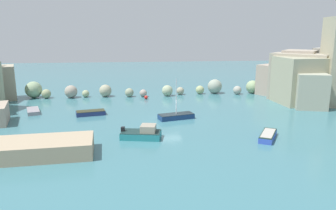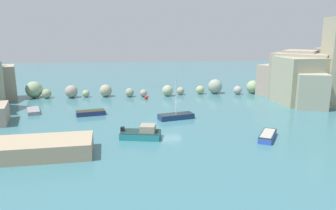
{
  "view_description": "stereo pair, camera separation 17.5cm",
  "coord_description": "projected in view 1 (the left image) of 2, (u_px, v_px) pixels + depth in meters",
  "views": [
    {
      "loc": [
        -4.93,
        -40.39,
        11.12
      ],
      "look_at": [
        0.0,
        4.1,
        1.0
      ],
      "focal_mm": 35.31,
      "sensor_mm": 36.0,
      "label": 1
    },
    {
      "loc": [
        -4.76,
        -40.41,
        11.12
      ],
      "look_at": [
        0.0,
        4.1,
        1.0
      ],
      "focal_mm": 35.31,
      "sensor_mm": 36.0,
      "label": 2
    }
  ],
  "objects": [
    {
      "name": "cove_water",
      "position": [
        172.0,
        120.0,
        42.14
      ],
      "size": [
        160.0,
        160.0,
        0.0
      ],
      "primitive_type": "plane",
      "color": "#3C727C",
      "rests_on": "ground"
    },
    {
      "name": "moored_boat_6",
      "position": [
        91.0,
        113.0,
        44.36
      ],
      "size": [
        4.05,
        2.38,
        0.62
      ],
      "rotation": [
        0.0,
        0.0,
        3.36
      ],
      "color": "navy",
      "rests_on": "cove_water"
    },
    {
      "name": "moored_boat_1",
      "position": [
        268.0,
        136.0,
        34.68
      ],
      "size": [
        3.26,
        4.23,
        0.64
      ],
      "rotation": [
        0.0,
        0.0,
        1.03
      ],
      "color": "blue",
      "rests_on": "cove_water"
    },
    {
      "name": "moored_boat_3",
      "position": [
        33.0,
        111.0,
        45.68
      ],
      "size": [
        2.64,
        4.05,
        0.49
      ],
      "rotation": [
        0.0,
        0.0,
        5.04
      ],
      "color": "gray",
      "rests_on": "cove_water"
    },
    {
      "name": "moored_boat_5",
      "position": [
        142.0,
        133.0,
        34.77
      ],
      "size": [
        4.48,
        2.87,
        1.47
      ],
      "rotation": [
        0.0,
        0.0,
        6.09
      ],
      "color": "teal",
      "rests_on": "cove_water"
    },
    {
      "name": "channel_buoy",
      "position": [
        146.0,
        97.0,
        54.69
      ],
      "size": [
        0.61,
        0.61,
        0.61
      ],
      "primitive_type": "sphere",
      "color": "red",
      "rests_on": "cove_water"
    },
    {
      "name": "stone_dock",
      "position": [
        44.0,
        148.0,
        29.84
      ],
      "size": [
        8.97,
        5.1,
        1.49
      ],
      "primitive_type": "cube",
      "rotation": [
        0.0,
        0.0,
        0.08
      ],
      "color": "tan",
      "rests_on": "ground"
    },
    {
      "name": "rock_breakwater",
      "position": [
        150.0,
        89.0,
        57.64
      ],
      "size": [
        43.82,
        3.7,
        2.77
      ],
      "color": "#91AA82",
      "rests_on": "ground"
    },
    {
      "name": "moored_boat_0",
      "position": [
        176.0,
        116.0,
        42.47
      ],
      "size": [
        4.81,
        2.82,
        5.18
      ],
      "rotation": [
        0.0,
        0.0,
        0.27
      ],
      "color": "navy",
      "rests_on": "cove_water"
    },
    {
      "name": "moored_boat_2",
      "position": [
        53.0,
        147.0,
        31.62
      ],
      "size": [
        3.32,
        2.73,
        0.51
      ],
      "rotation": [
        0.0,
        0.0,
        2.57
      ],
      "color": "navy",
      "rests_on": "cove_water"
    }
  ]
}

